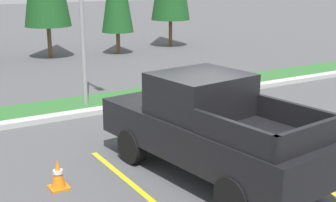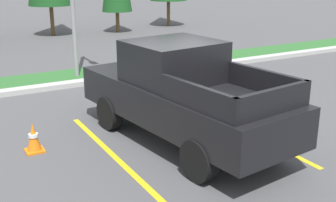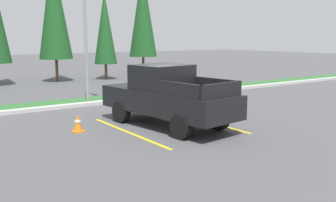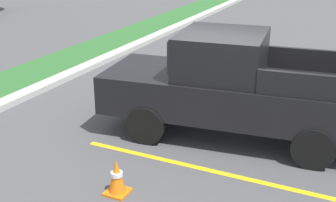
{
  "view_description": "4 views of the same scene",
  "coord_description": "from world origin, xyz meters",
  "px_view_note": "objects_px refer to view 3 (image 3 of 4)",
  "views": [
    {
      "loc": [
        -5.37,
        -7.65,
        4.03
      ],
      "look_at": [
        -0.57,
        0.37,
        1.49
      ],
      "focal_mm": 50.38,
      "sensor_mm": 36.0,
      "label": 1
    },
    {
      "loc": [
        -4.51,
        -7.67,
        3.6
      ],
      "look_at": [
        -0.55,
        -0.68,
        1.06
      ],
      "focal_mm": 46.48,
      "sensor_mm": 36.0,
      "label": 2
    },
    {
      "loc": [
        -7.49,
        -11.03,
        3.03
      ],
      "look_at": [
        -0.07,
        -0.43,
        0.89
      ],
      "focal_mm": 41.36,
      "sensor_mm": 36.0,
      "label": 3
    },
    {
      "loc": [
        -7.98,
        -2.69,
        3.9
      ],
      "look_at": [
        -0.69,
        0.78,
        0.78
      ],
      "focal_mm": 47.21,
      "sensor_mm": 36.0,
      "label": 4
    }
  ],
  "objects_px": {
    "cypress_tree_far_right": "(143,12)",
    "cypress_tree_right_inner": "(54,6)",
    "traffic_cone": "(78,123)",
    "pickup_truck_main": "(167,96)",
    "street_light": "(86,20)",
    "cypress_tree_rightmost": "(105,28)"
  },
  "relations": [
    {
      "from": "cypress_tree_right_inner",
      "to": "traffic_cone",
      "type": "height_order",
      "value": "cypress_tree_right_inner"
    },
    {
      "from": "cypress_tree_far_right",
      "to": "pickup_truck_main",
      "type": "bearing_deg",
      "value": -118.78
    },
    {
      "from": "cypress_tree_rightmost",
      "to": "traffic_cone",
      "type": "bearing_deg",
      "value": -119.24
    },
    {
      "from": "pickup_truck_main",
      "to": "traffic_cone",
      "type": "bearing_deg",
      "value": 161.5
    },
    {
      "from": "pickup_truck_main",
      "to": "cypress_tree_rightmost",
      "type": "distance_m",
      "value": 15.91
    },
    {
      "from": "street_light",
      "to": "cypress_tree_right_inner",
      "type": "height_order",
      "value": "cypress_tree_right_inner"
    },
    {
      "from": "cypress_tree_far_right",
      "to": "traffic_cone",
      "type": "distance_m",
      "value": 19.27
    },
    {
      "from": "street_light",
      "to": "cypress_tree_right_inner",
      "type": "xyz_separation_m",
      "value": [
        1.76,
        9.44,
        1.28
      ]
    },
    {
      "from": "pickup_truck_main",
      "to": "cypress_tree_far_right",
      "type": "xyz_separation_m",
      "value": [
        8.63,
        15.72,
        3.91
      ]
    },
    {
      "from": "pickup_truck_main",
      "to": "cypress_tree_far_right",
      "type": "bearing_deg",
      "value": 61.22
    },
    {
      "from": "pickup_truck_main",
      "to": "street_light",
      "type": "distance_m",
      "value": 6.67
    },
    {
      "from": "street_light",
      "to": "cypress_tree_far_right",
      "type": "distance_m",
      "value": 13.15
    },
    {
      "from": "cypress_tree_rightmost",
      "to": "traffic_cone",
      "type": "height_order",
      "value": "cypress_tree_rightmost"
    },
    {
      "from": "pickup_truck_main",
      "to": "street_light",
      "type": "height_order",
      "value": "street_light"
    },
    {
      "from": "traffic_cone",
      "to": "cypress_tree_far_right",
      "type": "bearing_deg",
      "value": 52.15
    },
    {
      "from": "cypress_tree_right_inner",
      "to": "cypress_tree_rightmost",
      "type": "height_order",
      "value": "cypress_tree_right_inner"
    },
    {
      "from": "pickup_truck_main",
      "to": "cypress_tree_right_inner",
      "type": "bearing_deg",
      "value": 84.33
    },
    {
      "from": "street_light",
      "to": "traffic_cone",
      "type": "distance_m",
      "value": 6.73
    },
    {
      "from": "street_light",
      "to": "cypress_tree_right_inner",
      "type": "bearing_deg",
      "value": 79.43
    },
    {
      "from": "pickup_truck_main",
      "to": "street_light",
      "type": "bearing_deg",
      "value": 92.09
    },
    {
      "from": "street_light",
      "to": "traffic_cone",
      "type": "xyz_separation_m",
      "value": [
        -2.62,
        -5.11,
        -3.51
      ]
    },
    {
      "from": "cypress_tree_far_right",
      "to": "cypress_tree_right_inner",
      "type": "bearing_deg",
      "value": -178.24
    }
  ]
}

